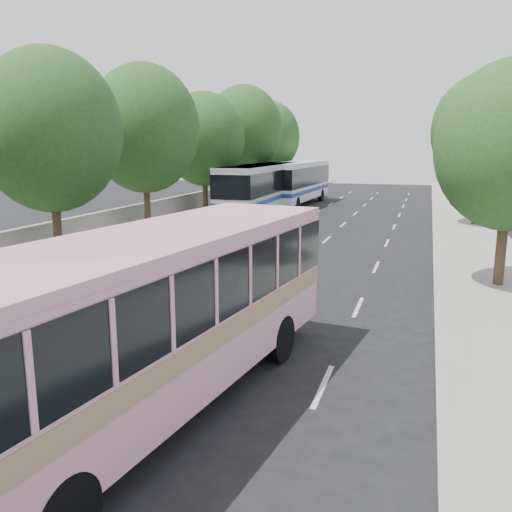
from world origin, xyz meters
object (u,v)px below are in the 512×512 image
at_px(white_pickup, 266,227).
at_px(pink_bus, 154,303).
at_px(pink_taxi, 220,266).
at_px(tour_coach_front, 259,185).
at_px(tour_coach_rear, 297,179).

bearing_deg(white_pickup, pink_bus, -86.60).
relative_size(pink_taxi, tour_coach_front, 0.40).
distance_m(white_pickup, tour_coach_front, 10.71).
height_order(pink_taxi, tour_coach_front, tour_coach_front).
height_order(pink_bus, white_pickup, pink_bus).
xyz_separation_m(pink_taxi, tour_coach_rear, (-3.66, 27.43, 1.37)).
bearing_deg(pink_taxi, tour_coach_front, 100.70).
distance_m(pink_bus, tour_coach_front, 29.46).
bearing_deg(tour_coach_rear, pink_bus, -78.27).
distance_m(pink_taxi, tour_coach_front, 20.34).
distance_m(tour_coach_front, tour_coach_rear, 7.75).
distance_m(pink_bus, pink_taxi, 9.26).
xyz_separation_m(pink_taxi, tour_coach_front, (-4.66, 19.75, 1.38)).
height_order(pink_taxi, tour_coach_rear, tour_coach_rear).
relative_size(white_pickup, tour_coach_front, 0.44).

